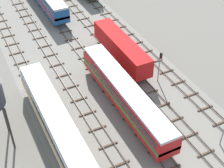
{
  "coord_description": "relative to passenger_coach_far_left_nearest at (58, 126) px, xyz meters",
  "views": [
    {
      "loc": [
        -15.83,
        2.29,
        30.01
      ],
      "look_at": [
        0.0,
        33.93,
        1.5
      ],
      "focal_mm": 53.49,
      "sensor_mm": 36.0,
      "label": 1
    }
  ],
  "objects": [
    {
      "name": "passenger_coach_far_left_nearest",
      "position": [
        0.0,
        0.0,
        0.0
      ],
      "size": [
        2.96,
        22.0,
        3.8
      ],
      "color": "white",
      "rests_on": "ground"
    },
    {
      "name": "diesel_railcar_centre_left_near",
      "position": [
        9.47,
        1.52,
        -0.02
      ],
      "size": [
        2.96,
        20.5,
        3.8
      ],
      "color": "red",
      "rests_on": "ground"
    },
    {
      "name": "freight_boxcar_centre_mid",
      "position": [
        14.21,
        11.56,
        -0.16
      ],
      "size": [
        2.87,
        14.0,
        3.6
      ],
      "color": "red",
      "rests_on": "ground"
    },
    {
      "name": "ballast_bed",
      "position": [
        9.47,
        27.39,
        -2.61
      ],
      "size": [
        22.93,
        176.0,
        0.01
      ],
      "primitive_type": "cube",
      "color": "gray",
      "rests_on": "ground"
    },
    {
      "name": "track_centre_right",
      "position": [
        18.93,
        28.39,
        -2.48
      ],
      "size": [
        2.4,
        126.0,
        0.29
      ],
      "color": "#47382D",
      "rests_on": "ground"
    },
    {
      "name": "track_centre",
      "position": [
        14.2,
        28.39,
        -2.48
      ],
      "size": [
        2.4,
        126.0,
        0.29
      ],
      "color": "#47382D",
      "rests_on": "ground"
    },
    {
      "name": "track_far_left",
      "position": [
        0.0,
        28.39,
        -2.48
      ],
      "size": [
        2.4,
        126.0,
        0.29
      ],
      "color": "#47382D",
      "rests_on": "ground"
    },
    {
      "name": "ground_plane",
      "position": [
        9.47,
        27.39,
        -2.61
      ],
      "size": [
        480.0,
        480.0,
        0.0
      ],
      "primitive_type": "plane",
      "color": "slate"
    },
    {
      "name": "track_left",
      "position": [
        4.73,
        28.39,
        -2.48
      ],
      "size": [
        2.4,
        126.0,
        0.29
      ],
      "color": "#47382D",
      "rests_on": "ground"
    },
    {
      "name": "signal_post_near",
      "position": [
        16.57,
        4.63,
        0.57
      ],
      "size": [
        0.28,
        0.47,
        4.98
      ],
      "color": "gray",
      "rests_on": "ground"
    },
    {
      "name": "track_centre_left",
      "position": [
        9.47,
        28.39,
        -2.48
      ],
      "size": [
        2.4,
        126.0,
        0.29
      ],
      "color": "#47382D",
      "rests_on": "ground"
    }
  ]
}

